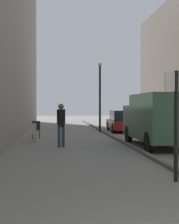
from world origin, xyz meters
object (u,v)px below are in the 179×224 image
at_px(parked_car, 123,121).
at_px(lamp_post, 100,92).
at_px(pedestrian_main_foreground, 61,122).
at_px(delivery_van, 158,118).
at_px(cafe_chair_near_window, 32,131).
at_px(cafe_chair_by_doorway, 36,128).
at_px(street_sign_post, 176,116).

height_order(parked_car, lamp_post, lamp_post).
relative_size(pedestrian_main_foreground, lamp_post, 0.39).
relative_size(pedestrian_main_foreground, delivery_van, 0.38).
distance_m(cafe_chair_near_window, cafe_chair_by_doorway, 2.09).
xyz_separation_m(street_sign_post, lamp_post, (0.25, 13.66, 1.18)).
bearing_deg(delivery_van, pedestrian_main_foreground, 177.00).
distance_m(pedestrian_main_foreground, delivery_van, 4.23).
bearing_deg(pedestrian_main_foreground, cafe_chair_by_doorway, 93.73).
bearing_deg(lamp_post, cafe_chair_by_doorway, -138.53).
height_order(pedestrian_main_foreground, delivery_van, delivery_van).
height_order(street_sign_post, cafe_chair_by_doorway, street_sign_post).
distance_m(delivery_van, lamp_post, 7.94).
height_order(parked_car, street_sign_post, street_sign_post).
xyz_separation_m(delivery_van, cafe_chair_by_doorway, (-5.50, 4.06, -0.68)).
height_order(parked_car, cafe_chair_near_window, parked_car).
relative_size(street_sign_post, cafe_chair_by_doorway, 2.77).
bearing_deg(parked_car, street_sign_post, -94.39).
relative_size(parked_car, street_sign_post, 1.65).
bearing_deg(parked_car, delivery_van, -88.20).
xyz_separation_m(street_sign_post, cafe_chair_by_doorway, (-3.83, 10.06, -1.00)).
xyz_separation_m(parked_car, street_sign_post, (-1.89, -13.94, 0.83)).
relative_size(delivery_van, cafe_chair_near_window, 5.19).
bearing_deg(street_sign_post, cafe_chair_by_doorway, -77.30).
distance_m(pedestrian_main_foreground, lamp_post, 8.09).
bearing_deg(cafe_chair_near_window, pedestrian_main_foreground, -56.87).
xyz_separation_m(delivery_van, parked_car, (0.21, 7.94, -0.52)).
bearing_deg(cafe_chair_by_doorway, street_sign_post, 107.09).
xyz_separation_m(street_sign_post, cafe_chair_near_window, (-3.91, 7.97, -1.00)).
distance_m(pedestrian_main_foreground, parked_car, 8.88).
xyz_separation_m(delivery_van, cafe_chair_near_window, (-5.59, 1.97, -0.68)).
bearing_deg(pedestrian_main_foreground, lamp_post, 54.40).
distance_m(parked_car, lamp_post, 2.60).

